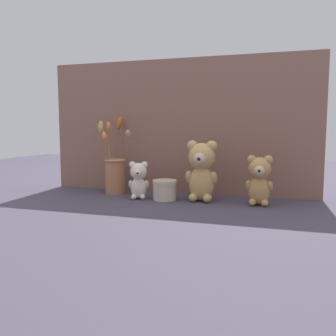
{
  "coord_description": "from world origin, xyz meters",
  "views": [
    {
      "loc": [
        0.41,
        -1.3,
        0.28
      ],
      "look_at": [
        0.0,
        0.02,
        0.12
      ],
      "focal_mm": 38.0,
      "sensor_mm": 36.0,
      "label": 1
    }
  ],
  "objects_px": {
    "teddy_bear_small": "(139,179)",
    "decorative_tin_tall": "(164,190)",
    "teddy_bear_large": "(202,170)",
    "teddy_bear_medium": "(259,179)",
    "flower_vase": "(115,171)"
  },
  "relations": [
    {
      "from": "teddy_bear_small",
      "to": "decorative_tin_tall",
      "type": "bearing_deg",
      "value": 3.45
    },
    {
      "from": "teddy_bear_large",
      "to": "teddy_bear_medium",
      "type": "bearing_deg",
      "value": -2.8
    },
    {
      "from": "teddy_bear_large",
      "to": "decorative_tin_tall",
      "type": "xyz_separation_m",
      "value": [
        -0.14,
        -0.03,
        -0.08
      ]
    },
    {
      "from": "teddy_bear_medium",
      "to": "flower_vase",
      "type": "relative_size",
      "value": 0.55
    },
    {
      "from": "flower_vase",
      "to": "teddy_bear_large",
      "type": "bearing_deg",
      "value": -7.54
    },
    {
      "from": "teddy_bear_small",
      "to": "flower_vase",
      "type": "bearing_deg",
      "value": 149.47
    },
    {
      "from": "teddy_bear_small",
      "to": "flower_vase",
      "type": "relative_size",
      "value": 0.45
    },
    {
      "from": "flower_vase",
      "to": "decorative_tin_tall",
      "type": "height_order",
      "value": "flower_vase"
    },
    {
      "from": "teddy_bear_large",
      "to": "teddy_bear_small",
      "type": "relative_size",
      "value": 1.56
    },
    {
      "from": "teddy_bear_large",
      "to": "teddy_bear_small",
      "type": "bearing_deg",
      "value": -172.56
    },
    {
      "from": "flower_vase",
      "to": "decorative_tin_tall",
      "type": "bearing_deg",
      "value": -17.37
    },
    {
      "from": "decorative_tin_tall",
      "to": "teddy_bear_large",
      "type": "bearing_deg",
      "value": 10.37
    },
    {
      "from": "teddy_bear_large",
      "to": "teddy_bear_medium",
      "type": "relative_size",
      "value": 1.28
    },
    {
      "from": "teddy_bear_small",
      "to": "flower_vase",
      "type": "xyz_separation_m",
      "value": [
        -0.14,
        0.08,
        0.02
      ]
    },
    {
      "from": "flower_vase",
      "to": "decorative_tin_tall",
      "type": "distance_m",
      "value": 0.26
    }
  ]
}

